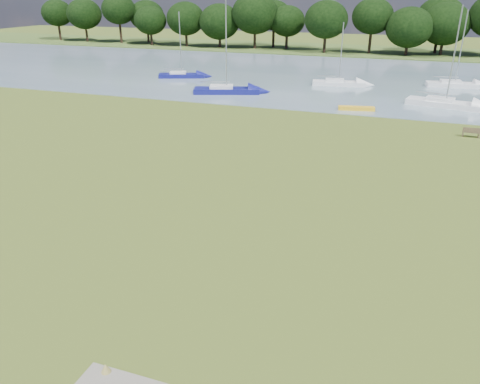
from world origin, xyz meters
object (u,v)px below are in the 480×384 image
(sailboat_0, at_px, (338,82))
(sailboat_1, at_px, (226,88))
(sailboat_3, at_px, (181,74))
(riverbank_bench, at_px, (471,132))
(sailboat_4, at_px, (445,102))
(sailboat_5, at_px, (454,83))
(kayak, at_px, (356,108))

(sailboat_0, height_order, sailboat_1, sailboat_1)
(sailboat_3, bearing_deg, riverbank_bench, -47.72)
(riverbank_bench, bearing_deg, sailboat_0, 127.17)
(riverbank_bench, bearing_deg, sailboat_3, 154.58)
(sailboat_3, bearing_deg, sailboat_4, -32.25)
(sailboat_4, bearing_deg, sailboat_5, 95.43)
(kayak, distance_m, sailboat_0, 12.60)
(kayak, bearing_deg, sailboat_4, 18.07)
(sailboat_3, bearing_deg, kayak, -45.32)
(sailboat_5, bearing_deg, kayak, -129.64)
(sailboat_5, bearing_deg, riverbank_bench, -98.45)
(riverbank_bench, height_order, sailboat_0, sailboat_0)
(sailboat_3, distance_m, sailboat_4, 32.45)
(sailboat_3, height_order, sailboat_4, sailboat_4)
(riverbank_bench, bearing_deg, kayak, 148.99)
(sailboat_1, bearing_deg, sailboat_5, 8.31)
(kayak, relative_size, sailboat_1, 0.32)
(riverbank_bench, distance_m, sailboat_5, 21.69)
(riverbank_bench, relative_size, sailboat_5, 0.15)
(kayak, xyz_separation_m, sailboat_0, (-3.55, 12.09, 0.28))
(kayak, bearing_deg, riverbank_bench, -43.22)
(sailboat_1, distance_m, sailboat_4, 22.69)
(riverbank_bench, relative_size, sailboat_1, 0.12)
(sailboat_1, relative_size, sailboat_4, 1.14)
(sailboat_3, xyz_separation_m, sailboat_5, (33.34, 4.82, 0.01))
(sailboat_3, bearing_deg, sailboat_5, -12.60)
(sailboat_5, bearing_deg, sailboat_0, -173.02)
(sailboat_1, height_order, sailboat_5, sailboat_1)
(sailboat_4, bearing_deg, kayak, -138.00)
(kayak, distance_m, sailboat_4, 9.16)
(sailboat_4, bearing_deg, sailboat_1, -164.03)
(sailboat_0, height_order, sailboat_3, sailboat_3)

